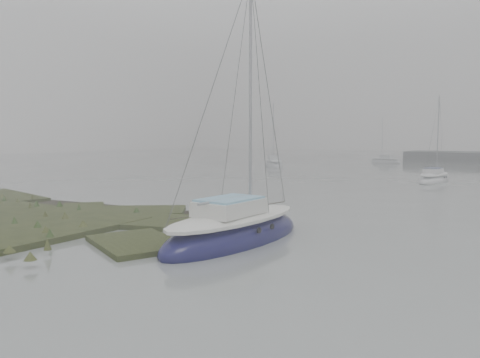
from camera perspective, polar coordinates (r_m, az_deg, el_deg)
The scene contains 5 objects.
ground at distance 43.65m, azimuth 16.21°, elevation 0.21°, with size 160.00×160.00×0.00m, color slate.
sailboat_main at distance 16.59m, azimuth -0.63°, elevation -6.54°, with size 2.91×7.36×10.17m.
sailboat_white at distance 40.69m, azimuth 22.54°, elevation -0.01°, with size 2.29×5.45×7.47m.
sailboat_far_a at distance 56.94m, azimuth 4.17°, elevation 1.81°, with size 5.01×5.89×8.29m.
sailboat_far_c at distance 67.07m, azimuth 17.31°, elevation 2.07°, with size 5.08×3.40×6.84m.
Camera 1 is at (11.74, -11.88, 3.72)m, focal length 35.00 mm.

